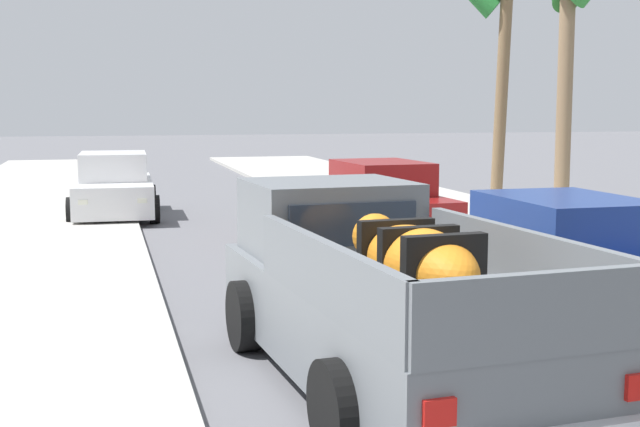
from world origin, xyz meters
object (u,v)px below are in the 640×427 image
Objects in this scene: pickup_truck at (378,296)px; car_left_near at (380,202)px; car_right_mid at (567,265)px; car_left_mid at (114,187)px.

pickup_truck is 8.88m from car_left_near.
car_left_near is 1.02× the size of car_right_mid.
pickup_truck reaches higher than car_left_mid.
car_left_near is at bearing 71.05° from pickup_truck.
car_left_mid is at bearing 138.61° from car_left_near.
pickup_truck is 3.21m from car_right_mid.
pickup_truck is at bearing -108.95° from car_left_near.
pickup_truck is at bearing -153.84° from car_right_mid.
car_left_mid is 1.01× the size of car_right_mid.
car_left_near is 6.86m from car_left_mid.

